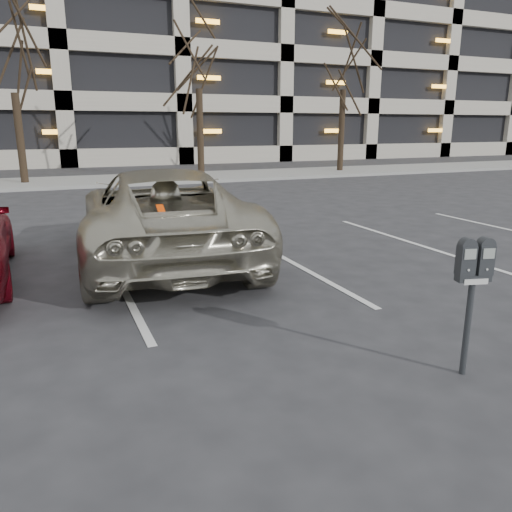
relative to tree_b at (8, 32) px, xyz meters
name	(u,v)px	position (x,y,z in m)	size (l,w,h in m)	color
ground	(265,318)	(3.00, -16.00, -5.43)	(140.00, 140.00, 0.00)	#28282B
sidewalk	(106,181)	(3.00, 0.00, -5.37)	(80.00, 4.00, 0.12)	gray
stall_lines	(118,278)	(1.60, -13.70, -5.42)	(16.90, 5.20, 0.00)	silver
parking_garage	(231,31)	(15.00, 17.84, 3.84)	(52.00, 20.00, 19.00)	black
tree_b	(8,32)	(0.00, 0.00, 0.00)	(3.31, 3.31, 7.52)	black
tree_c	(197,30)	(7.00, 0.00, 0.52)	(3.62, 3.62, 8.23)	black
tree_d	(345,36)	(14.00, 0.00, 0.75)	(3.76, 3.76, 8.55)	black
parking_meter	(474,274)	(4.11, -17.96, -4.47)	(0.34, 0.20, 1.25)	black
suv_silver	(163,214)	(2.51, -12.85, -4.66)	(3.12, 5.77, 1.54)	#B6B09A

